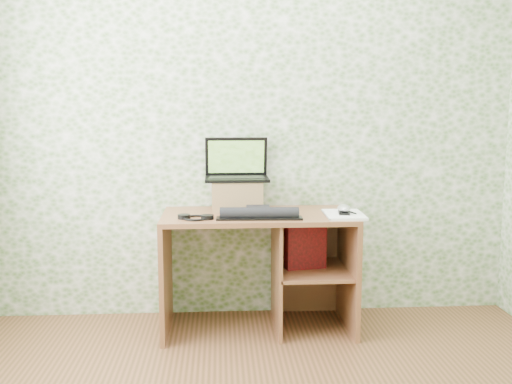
{
  "coord_description": "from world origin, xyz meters",
  "views": [
    {
      "loc": [
        -0.24,
        -2.09,
        1.4
      ],
      "look_at": [
        -0.02,
        1.39,
        0.9
      ],
      "focal_mm": 40.0,
      "sensor_mm": 36.0,
      "label": 1
    }
  ],
  "objects": [
    {
      "name": "red_box",
      "position": [
        0.3,
        1.44,
        0.54
      ],
      "size": [
        0.27,
        0.13,
        0.31
      ],
      "primitive_type": "cube",
      "rotation": [
        0.0,
        0.0,
        0.19
      ],
      "color": "#9F0E14",
      "rests_on": "desk"
    },
    {
      "name": "riser",
      "position": [
        -0.13,
        1.58,
        0.85
      ],
      "size": [
        0.33,
        0.27,
        0.19
      ],
      "primitive_type": "cube",
      "rotation": [
        0.0,
        0.0,
        0.01
      ],
      "color": "olive",
      "rests_on": "desk"
    },
    {
      "name": "keyboard",
      "position": [
        -0.0,
        1.33,
        0.77
      ],
      "size": [
        0.52,
        0.27,
        0.07
      ],
      "rotation": [
        0.0,
        0.0,
        -0.04
      ],
      "color": "black",
      "rests_on": "desk"
    },
    {
      "name": "headphones",
      "position": [
        -0.38,
        1.29,
        0.76
      ],
      "size": [
        0.22,
        0.18,
        0.03
      ],
      "rotation": [
        0.0,
        0.0,
        -0.17
      ],
      "color": "black",
      "rests_on": "desk"
    },
    {
      "name": "mouse",
      "position": [
        0.52,
        1.32,
        0.79
      ],
      "size": [
        0.1,
        0.14,
        0.04
      ],
      "primitive_type": "ellipsoid",
      "rotation": [
        0.0,
        0.0,
        -0.15
      ],
      "color": "silver",
      "rests_on": "notepad"
    },
    {
      "name": "wall_back",
      "position": [
        0.0,
        1.75,
        1.3
      ],
      "size": [
        3.5,
        0.0,
        3.5
      ],
      "primitive_type": "plane",
      "rotation": [
        1.57,
        0.0,
        0.0
      ],
      "color": "silver",
      "rests_on": "ground"
    },
    {
      "name": "laptop",
      "position": [
        -0.13,
        1.63,
        1.01
      ],
      "size": [
        0.41,
        0.29,
        0.27
      ],
      "rotation": [
        0.0,
        0.0,
        0.01
      ],
      "color": "black",
      "rests_on": "riser"
    },
    {
      "name": "notepad",
      "position": [
        0.53,
        1.33,
        0.76
      ],
      "size": [
        0.24,
        0.34,
        0.02
      ],
      "primitive_type": "cube",
      "rotation": [
        0.0,
        0.0,
        -0.03
      ],
      "color": "white",
      "rests_on": "desk"
    },
    {
      "name": "desk",
      "position": [
        0.08,
        1.47,
        0.48
      ],
      "size": [
        1.2,
        0.6,
        0.75
      ],
      "color": "brown",
      "rests_on": "floor"
    },
    {
      "name": "pen",
      "position": [
        0.57,
        1.37,
        0.77
      ],
      "size": [
        0.05,
        0.15,
        0.01
      ],
      "primitive_type": "cylinder",
      "rotation": [
        1.57,
        0.0,
        0.31
      ],
      "color": "black",
      "rests_on": "notepad"
    }
  ]
}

